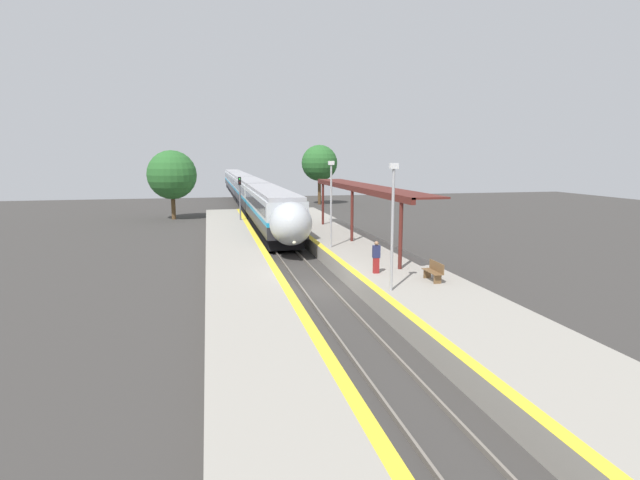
# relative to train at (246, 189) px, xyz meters

# --- Properties ---
(ground_plane) EXTENTS (120.00, 120.00, 0.00)m
(ground_plane) POSITION_rel_train_xyz_m (0.00, -46.34, -2.23)
(ground_plane) COLOR #383533
(rail_left) EXTENTS (0.08, 90.00, 0.15)m
(rail_left) POSITION_rel_train_xyz_m (-0.72, -46.34, -2.16)
(rail_left) COLOR slate
(rail_left) RESTS_ON ground_plane
(rail_right) EXTENTS (0.08, 90.00, 0.15)m
(rail_right) POSITION_rel_train_xyz_m (0.72, -46.34, -2.16)
(rail_right) COLOR slate
(rail_right) RESTS_ON ground_plane
(train) EXTENTS (2.87, 80.00, 3.90)m
(train) POSITION_rel_train_xyz_m (0.00, 0.00, 0.00)
(train) COLOR black
(train) RESTS_ON ground_plane
(platform_right) EXTENTS (4.85, 64.00, 0.88)m
(platform_right) POSITION_rel_train_xyz_m (4.12, -46.34, -1.79)
(platform_right) COLOR gray
(platform_right) RESTS_ON ground_plane
(platform_left) EXTENTS (3.68, 64.00, 0.88)m
(platform_left) POSITION_rel_train_xyz_m (-3.54, -46.34, -1.79)
(platform_left) COLOR gray
(platform_left) RESTS_ON ground_plane
(platform_bench) EXTENTS (0.44, 1.47, 0.89)m
(platform_bench) POSITION_rel_train_xyz_m (4.98, -48.90, -0.89)
(platform_bench) COLOR brown
(platform_bench) RESTS_ON platform_right
(person_waiting) EXTENTS (0.36, 0.22, 1.60)m
(person_waiting) POSITION_rel_train_xyz_m (2.86, -46.86, -0.53)
(person_waiting) COLOR maroon
(person_waiting) RESTS_ON platform_right
(railway_signal) EXTENTS (0.28, 0.28, 4.77)m
(railway_signal) POSITION_rel_train_xyz_m (-2.31, -24.10, 0.66)
(railway_signal) COLOR #59595E
(railway_signal) RESTS_ON ground_plane
(lamppost_near) EXTENTS (0.36, 0.20, 5.43)m
(lamppost_near) POSITION_rel_train_xyz_m (2.42, -50.10, 1.75)
(lamppost_near) COLOR #9E9EA3
(lamppost_near) RESTS_ON platform_right
(lamppost_mid) EXTENTS (0.36, 0.20, 5.43)m
(lamppost_mid) POSITION_rel_train_xyz_m (2.42, -39.35, 1.75)
(lamppost_mid) COLOR #9E9EA3
(lamppost_mid) RESTS_ON platform_right
(station_canopy) EXTENTS (2.02, 20.59, 3.78)m
(station_canopy) POSITION_rel_train_xyz_m (4.95, -37.44, 2.20)
(station_canopy) COLOR #511E19
(station_canopy) RESTS_ON platform_right
(background_tree_left) EXTENTS (5.12, 5.12, 7.26)m
(background_tree_left) POSITION_rel_train_xyz_m (-8.75, -14.91, 2.45)
(background_tree_left) COLOR brown
(background_tree_left) RESTS_ON ground_plane
(background_tree_right) EXTENTS (4.94, 4.94, 8.20)m
(background_tree_right) POSITION_rel_train_xyz_m (10.04, -1.83, 3.47)
(background_tree_right) COLOR brown
(background_tree_right) RESTS_ON ground_plane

